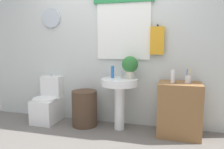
# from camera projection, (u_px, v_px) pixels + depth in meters

# --- Properties ---
(back_wall) EXTENTS (4.40, 0.18, 2.60)m
(back_wall) POSITION_uv_depth(u_px,v_px,m) (113.00, 41.00, 3.43)
(back_wall) COLOR silver
(back_wall) RESTS_ON ground_plane
(toilet) EXTENTS (0.38, 0.51, 0.75)m
(toilet) POSITION_uv_depth(u_px,v_px,m) (48.00, 104.00, 3.59)
(toilet) COLOR white
(toilet) RESTS_ON ground_plane
(laundry_hamper) EXTENTS (0.39, 0.39, 0.55)m
(laundry_hamper) POSITION_uv_depth(u_px,v_px,m) (85.00, 108.00, 3.39)
(laundry_hamper) COLOR #4C3828
(laundry_hamper) RESTS_ON ground_plane
(pedestal_sink) EXTENTS (0.54, 0.54, 0.76)m
(pedestal_sink) POSITION_uv_depth(u_px,v_px,m) (119.00, 91.00, 3.20)
(pedestal_sink) COLOR white
(pedestal_sink) RESTS_ON ground_plane
(faucet) EXTENTS (0.03, 0.03, 0.10)m
(faucet) POSITION_uv_depth(u_px,v_px,m) (121.00, 74.00, 3.28)
(faucet) COLOR silver
(faucet) RESTS_ON pedestal_sink
(wooden_cabinet) EXTENTS (0.57, 0.44, 0.74)m
(wooden_cabinet) POSITION_uv_depth(u_px,v_px,m) (179.00, 109.00, 3.00)
(wooden_cabinet) COLOR olive
(wooden_cabinet) RESTS_ON ground_plane
(soap_bottle) EXTENTS (0.05, 0.05, 0.18)m
(soap_bottle) POSITION_uv_depth(u_px,v_px,m) (113.00, 72.00, 3.24)
(soap_bottle) COLOR #2D6BB7
(soap_bottle) RESTS_ON pedestal_sink
(potted_plant) EXTENTS (0.24, 0.24, 0.33)m
(potted_plant) POSITION_uv_depth(u_px,v_px,m) (130.00, 65.00, 3.17)
(potted_plant) COLOR beige
(potted_plant) RESTS_ON pedestal_sink
(lotion_bottle) EXTENTS (0.05, 0.05, 0.18)m
(lotion_bottle) POSITION_uv_depth(u_px,v_px,m) (173.00, 76.00, 2.93)
(lotion_bottle) COLOR white
(lotion_bottle) RESTS_ON wooden_cabinet
(toothbrush_cup) EXTENTS (0.08, 0.08, 0.19)m
(toothbrush_cup) POSITION_uv_depth(u_px,v_px,m) (188.00, 79.00, 2.94)
(toothbrush_cup) COLOR silver
(toothbrush_cup) RESTS_ON wooden_cabinet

